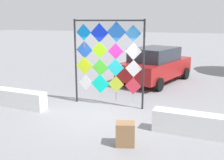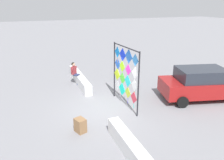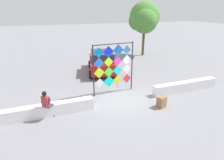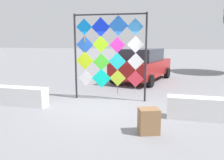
{
  "view_description": "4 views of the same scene",
  "coord_description": "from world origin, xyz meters",
  "views": [
    {
      "loc": [
        3.57,
        -7.3,
        3.1
      ],
      "look_at": [
        0.19,
        0.79,
        1.08
      ],
      "focal_mm": 41.72,
      "sensor_mm": 36.0,
      "label": 1
    },
    {
      "loc": [
        9.54,
        -3.22,
        5.15
      ],
      "look_at": [
        -0.38,
        0.57,
        1.41
      ],
      "focal_mm": 35.49,
      "sensor_mm": 36.0,
      "label": 2
    },
    {
      "loc": [
        -4.46,
        -9.4,
        5.02
      ],
      "look_at": [
        -0.68,
        0.09,
        1.3
      ],
      "focal_mm": 31.36,
      "sensor_mm": 36.0,
      "label": 3
    },
    {
      "loc": [
        1.89,
        -6.59,
        2.15
      ],
      "look_at": [
        0.15,
        0.42,
        0.89
      ],
      "focal_mm": 35.46,
      "sensor_mm": 36.0,
      "label": 4
    }
  ],
  "objects": [
    {
      "name": "ground",
      "position": [
        0.0,
        0.0,
        0.0
      ],
      "size": [
        120.0,
        120.0,
        0.0
      ],
      "primitive_type": "plane",
      "color": "gray"
    },
    {
      "name": "kite_display_rack",
      "position": [
        -0.16,
        1.2,
        1.81
      ],
      "size": [
        2.67,
        0.22,
        3.14
      ],
      "color": "#232328",
      "rests_on": "ground"
    },
    {
      "name": "parked_car",
      "position": [
        0.59,
        5.56,
        0.89
      ],
      "size": [
        3.03,
        4.89,
        1.76
      ],
      "color": "maroon",
      "rests_on": "ground"
    },
    {
      "name": "cardboard_box_large",
      "position": [
        1.53,
        -1.58,
        0.3
      ],
      "size": [
        0.57,
        0.5,
        0.6
      ],
      "primitive_type": "cube",
      "rotation": [
        0.0,
        0.0,
        0.35
      ],
      "color": "olive",
      "rests_on": "ground"
    }
  ]
}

